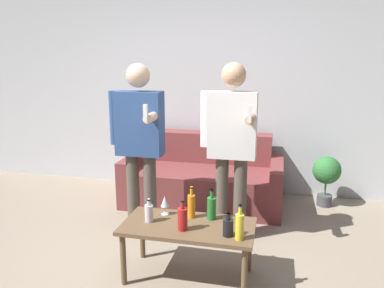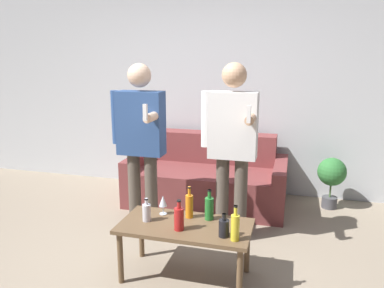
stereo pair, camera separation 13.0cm
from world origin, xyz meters
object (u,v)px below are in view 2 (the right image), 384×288
at_px(bottle_orange, 209,208).
at_px(person_standing_right, 232,139).
at_px(person_standing_left, 141,137).
at_px(couch, 208,178).
at_px(coffee_table, 185,231).

xyz_separation_m(bottle_orange, person_standing_right, (0.07, 0.59, 0.43)).
bearing_deg(person_standing_left, couch, 65.61).
height_order(couch, person_standing_left, person_standing_left).
relative_size(couch, bottle_orange, 7.40).
bearing_deg(coffee_table, person_standing_left, 133.93).
distance_m(couch, bottle_orange, 1.53).
distance_m(person_standing_left, person_standing_right, 0.86).
height_order(coffee_table, person_standing_right, person_standing_right).
xyz_separation_m(coffee_table, bottle_orange, (0.16, 0.14, 0.15)).
bearing_deg(person_standing_right, coffee_table, -107.24).
relative_size(coffee_table, bottle_orange, 4.11).
distance_m(coffee_table, bottle_orange, 0.26).
bearing_deg(person_standing_right, person_standing_left, -174.74).
bearing_deg(person_standing_left, coffee_table, -46.07).
bearing_deg(bottle_orange, person_standing_left, 146.89).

